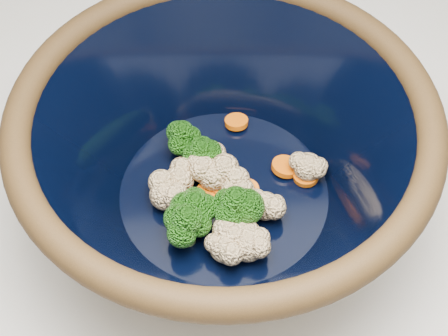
% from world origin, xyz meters
% --- Properties ---
extents(mixing_bowl, '(0.38, 0.38, 0.16)m').
position_xyz_m(mixing_bowl, '(-0.11, 0.05, 0.99)').
color(mixing_bowl, black).
rests_on(mixing_bowl, counter).
extents(vegetable_pile, '(0.17, 0.19, 0.05)m').
position_xyz_m(vegetable_pile, '(-0.12, 0.03, 0.96)').
color(vegetable_pile, '#608442').
rests_on(vegetable_pile, mixing_bowl).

